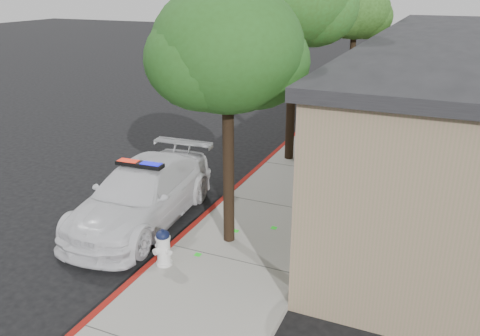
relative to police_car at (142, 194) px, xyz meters
name	(u,v)px	position (x,y,z in m)	size (l,w,h in m)	color
ground	(169,250)	(1.37, -1.02, -0.75)	(120.00, 120.00, 0.00)	black
sidewalk	(278,207)	(2.97, 1.98, -0.68)	(3.20, 60.00, 0.15)	gray
red_curb	(226,198)	(1.43, 1.98, -0.67)	(0.14, 60.00, 0.16)	#9C1A11
police_car	(142,194)	(0.00, 0.00, 0.00)	(2.42, 5.30, 1.62)	white
fire_hydrant	(163,247)	(1.72, -1.77, -0.19)	(0.47, 0.41, 0.83)	white
street_tree_near	(228,55)	(2.55, -0.26, 3.65)	(3.15, 3.13, 5.70)	black
street_tree_mid	(296,1)	(2.09, 5.73, 4.50)	(3.77, 3.55, 6.77)	black
street_tree_far	(356,13)	(2.50, 13.62, 3.76)	(3.17, 3.13, 5.81)	black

